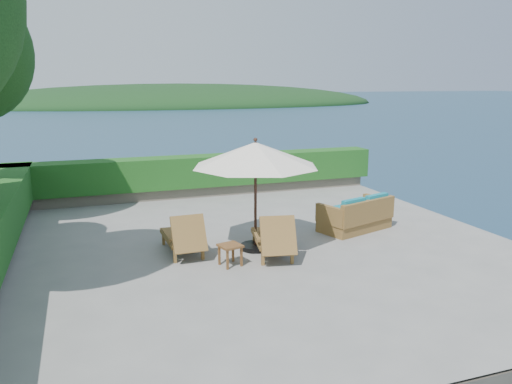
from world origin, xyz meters
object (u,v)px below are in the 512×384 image
object	(u,v)px
patio_umbrella	(255,156)
lounge_right	(273,237)
wicker_loveseat	(357,216)
side_table	(230,248)
lounge_left	(183,236)

from	to	relation	value
patio_umbrella	lounge_right	xyz separation A→B (m)	(0.21, -0.60, -1.73)
patio_umbrella	wicker_loveseat	bearing A→B (deg)	10.62
patio_umbrella	wicker_loveseat	distance (m)	3.51
side_table	lounge_right	bearing A→B (deg)	12.14
lounge_right	side_table	size ratio (longest dim) A/B	3.65
lounge_left	side_table	xyz separation A→B (m)	(0.77, -1.03, -0.04)
lounge_left	side_table	bearing A→B (deg)	-54.53
patio_umbrella	lounge_right	bearing A→B (deg)	-70.68
lounge_right	patio_umbrella	bearing A→B (deg)	120.73
wicker_loveseat	lounge_right	bearing A→B (deg)	-175.07
wicker_loveseat	patio_umbrella	bearing A→B (deg)	172.86
patio_umbrella	side_table	world-z (taller)	patio_umbrella
patio_umbrella	side_table	size ratio (longest dim) A/B	5.74
lounge_right	wicker_loveseat	size ratio (longest dim) A/B	0.90
lounge_left	lounge_right	distance (m)	2.00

